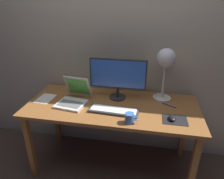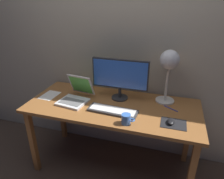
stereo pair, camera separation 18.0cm
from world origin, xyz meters
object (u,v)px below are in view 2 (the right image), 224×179
at_px(keyboard_main, 113,111).
at_px(pen, 171,109).
at_px(mouse, 171,121).
at_px(laptop, 77,94).
at_px(desk_lamp, 169,64).
at_px(monitor, 120,76).
at_px(coffee_mug, 126,119).

height_order(keyboard_main, pen, keyboard_main).
distance_m(keyboard_main, mouse, 0.50).
relative_size(laptop, desk_lamp, 0.71).
bearing_deg(mouse, desk_lamp, 100.61).
distance_m(monitor, pen, 0.56).
height_order(monitor, keyboard_main, monitor).
distance_m(coffee_mug, pen, 0.48).
relative_size(desk_lamp, coffee_mug, 4.60).
distance_m(monitor, desk_lamp, 0.46).
bearing_deg(mouse, keyboard_main, 175.40).
distance_m(desk_lamp, mouse, 0.52).
relative_size(monitor, coffee_mug, 4.96).
bearing_deg(desk_lamp, laptop, -165.35).
bearing_deg(laptop, desk_lamp, 14.65).
distance_m(desk_lamp, coffee_mug, 0.65).
bearing_deg(desk_lamp, coffee_mug, -119.18).
xyz_separation_m(monitor, desk_lamp, (0.43, 0.07, 0.14)).
bearing_deg(keyboard_main, laptop, 163.18).
relative_size(keyboard_main, laptop, 1.25).
bearing_deg(mouse, laptop, 169.82).
xyz_separation_m(keyboard_main, laptop, (-0.40, 0.12, 0.05)).
xyz_separation_m(coffee_mug, pen, (0.33, 0.34, -0.04)).
bearing_deg(desk_lamp, pen, -65.46).
xyz_separation_m(monitor, coffee_mug, (0.16, -0.41, -0.20)).
bearing_deg(laptop, coffee_mug, -25.47).
relative_size(laptop, pen, 2.56).
xyz_separation_m(desk_lamp, mouse, (0.07, -0.38, -0.36)).
bearing_deg(laptop, mouse, -10.18).
distance_m(keyboard_main, desk_lamp, 0.65).
bearing_deg(pen, keyboard_main, -158.06).
bearing_deg(pen, coffee_mug, -134.29).
relative_size(keyboard_main, coffee_mug, 4.09).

